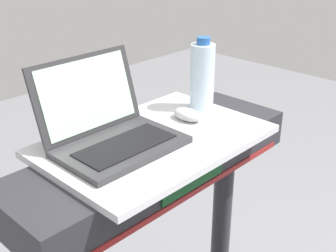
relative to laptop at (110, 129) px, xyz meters
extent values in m
cylinder|color=#28282D|center=(0.45, -0.05, -0.58)|extent=(0.07, 0.07, 0.80)
cube|color=#28282D|center=(0.11, -0.05, -0.12)|extent=(0.90, 0.28, 0.11)
cube|color=#0C3F19|center=(0.11, -0.20, -0.12)|extent=(0.24, 0.01, 0.06)
cube|color=maroon|center=(0.11, -0.20, -0.17)|extent=(0.81, 0.00, 0.02)
cube|color=silver|center=(0.11, -0.05, -0.06)|extent=(0.62, 0.41, 0.02)
cube|color=#2D2D30|center=(0.00, -0.04, -0.04)|extent=(0.32, 0.21, 0.02)
cube|color=black|center=(0.00, -0.06, -0.03)|extent=(0.26, 0.12, 0.00)
cube|color=#2D2D30|center=(0.00, 0.09, 0.07)|extent=(0.32, 0.07, 0.21)
cube|color=#B2E0B7|center=(0.00, 0.09, 0.08)|extent=(0.28, 0.05, 0.18)
ellipsoid|color=#B2B2B7|center=(0.27, -0.04, -0.03)|extent=(0.06, 0.10, 0.03)
cylinder|color=silver|center=(0.37, -0.01, 0.06)|extent=(0.08, 0.08, 0.21)
cylinder|color=#2659A5|center=(0.37, -0.01, 0.17)|extent=(0.04, 0.04, 0.02)
camera|label=1|loc=(-0.66, -0.84, 0.49)|focal=47.37mm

